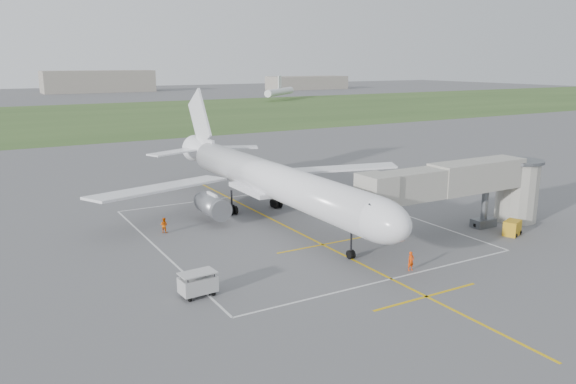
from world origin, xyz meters
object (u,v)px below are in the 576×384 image
airliner (269,180)px  gpu_unit (512,228)px  ramp_worker_nose (411,261)px  baggage_cart (198,284)px  jet_bridge (471,185)px  ramp_worker_wing (164,225)px

airliner → gpu_unit: size_ratio=20.06×
airliner → ramp_worker_nose: size_ratio=28.53×
gpu_unit → baggage_cart: (-32.87, 1.59, 0.21)m
baggage_cart → gpu_unit: bearing=-6.6°
airliner → baggage_cart: (-14.66, -16.11, -3.44)m
jet_bridge → ramp_worker_wing: size_ratio=14.75×
ramp_worker_wing → jet_bridge: bearing=-163.2°
gpu_unit → baggage_cart: size_ratio=0.84×
airliner → gpu_unit: 25.66m
ramp_worker_nose → gpu_unit: bearing=11.9°
gpu_unit → ramp_worker_nose: bearing=166.9°
baggage_cart → jet_bridge: bearing=-0.3°
ramp_worker_nose → baggage_cart: bearing=170.4°
ramp_worker_wing → airliner: bearing=-137.7°
baggage_cart → ramp_worker_nose: bearing=-16.7°
jet_bridge → ramp_worker_nose: 14.84m
gpu_unit → ramp_worker_nose: 15.75m
jet_bridge → baggage_cart: bearing=-176.5°
airliner → baggage_cart: 22.06m
ramp_worker_nose → ramp_worker_wing: size_ratio=1.03×
ramp_worker_nose → jet_bridge: bearing=27.2°
baggage_cart → ramp_worker_nose: (17.30, -3.95, -0.13)m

